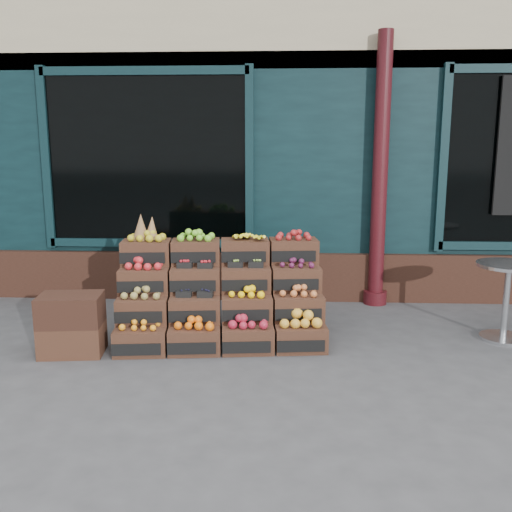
{
  "coord_description": "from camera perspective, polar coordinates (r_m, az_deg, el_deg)",
  "views": [
    {
      "loc": [
        0.07,
        -4.79,
        1.94
      ],
      "look_at": [
        -0.2,
        0.7,
        0.85
      ],
      "focal_mm": 40.0,
      "sensor_mm": 36.0,
      "label": 1
    }
  ],
  "objects": [
    {
      "name": "shopkeeper",
      "position": [
        8.06,
        -11.29,
        4.66
      ],
      "size": [
        0.85,
        0.64,
        2.1
      ],
      "primitive_type": "imported",
      "rotation": [
        0.0,
        0.0,
        2.96
      ],
      "color": "#144818",
      "rests_on": "ground"
    },
    {
      "name": "crate_display",
      "position": [
        5.76,
        -3.57,
        -4.47
      ],
      "size": [
        2.09,
        1.18,
        1.25
      ],
      "rotation": [
        0.0,
        0.0,
        0.11
      ],
      "color": "#402519",
      "rests_on": "ground"
    },
    {
      "name": "bistro_table",
      "position": [
        6.18,
        23.78,
        -3.35
      ],
      "size": [
        0.62,
        0.62,
        0.78
      ],
      "rotation": [
        0.0,
        0.0,
        -0.23
      ],
      "color": "#ADAEB4",
      "rests_on": "ground"
    },
    {
      "name": "shop_facade",
      "position": [
        9.92,
        2.51,
        13.85
      ],
      "size": [
        12.0,
        6.24,
        4.8
      ],
      "color": "black",
      "rests_on": "ground"
    },
    {
      "name": "ground",
      "position": [
        5.17,
        1.86,
        -10.83
      ],
      "size": [
        60.0,
        60.0,
        0.0
      ],
      "primitive_type": "plane",
      "color": "#3F3F41",
      "rests_on": "ground"
    },
    {
      "name": "spare_crates",
      "position": [
        5.61,
        -17.96,
        -6.53
      ],
      "size": [
        0.61,
        0.45,
        0.57
      ],
      "rotation": [
        0.0,
        0.0,
        0.11
      ],
      "color": "#402519",
      "rests_on": "ground"
    }
  ]
}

